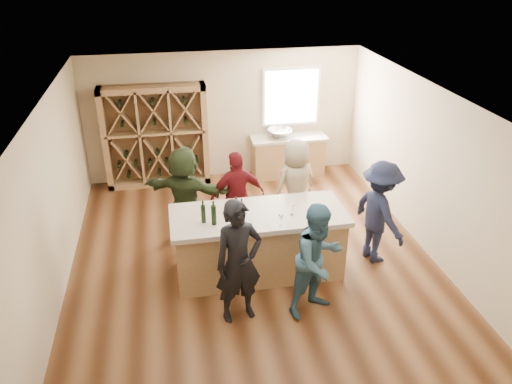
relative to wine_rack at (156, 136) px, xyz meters
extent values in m
cube|color=#58341C|center=(1.50, -3.27, -1.15)|extent=(6.00, 7.00, 0.10)
cube|color=white|center=(1.50, -3.27, 1.75)|extent=(6.00, 7.00, 0.10)
cube|color=#C4B08E|center=(1.50, 0.28, 0.30)|extent=(6.00, 0.10, 2.80)
cube|color=#C4B08E|center=(1.50, -6.82, 0.30)|extent=(6.00, 0.10, 2.80)
cube|color=#C4B08E|center=(-1.55, -3.27, 0.30)|extent=(0.10, 7.00, 2.80)
cube|color=#C4B08E|center=(4.55, -3.27, 0.30)|extent=(0.10, 7.00, 2.80)
cube|color=white|center=(3.00, 0.20, 0.65)|extent=(1.30, 0.06, 1.30)
cube|color=white|center=(3.00, 0.17, 0.65)|extent=(1.18, 0.01, 1.18)
cube|color=#977248|center=(0.00, 0.00, 0.00)|extent=(2.20, 0.45, 2.20)
cube|color=#977248|center=(2.90, -0.07, -0.67)|extent=(1.60, 0.58, 0.86)
cube|color=#B5A895|center=(2.90, -0.07, -0.21)|extent=(1.70, 0.62, 0.06)
imported|color=silver|center=(2.70, -0.07, -0.09)|extent=(0.54, 0.54, 0.19)
cylinder|color=silver|center=(2.70, 0.11, -0.03)|extent=(0.02, 0.02, 0.30)
cube|color=#977248|center=(1.53, -3.65, -0.60)|extent=(2.60, 1.00, 1.00)
cube|color=#B5A895|center=(1.53, -3.65, -0.06)|extent=(2.72, 1.12, 0.08)
cylinder|color=black|center=(0.67, -3.77, 0.12)|extent=(0.09, 0.09, 0.28)
cylinder|color=black|center=(0.82, -3.86, 0.13)|extent=(0.09, 0.09, 0.31)
cylinder|color=black|center=(1.16, -3.85, 0.15)|extent=(0.09, 0.09, 0.33)
cylinder|color=black|center=(1.24, -3.80, 0.12)|extent=(0.09, 0.09, 0.28)
cone|color=white|center=(1.20, -4.08, 0.07)|extent=(0.09, 0.09, 0.19)
cone|color=white|center=(1.77, -4.11, 0.08)|extent=(0.10, 0.10, 0.20)
cone|color=white|center=(2.23, -4.05, 0.06)|extent=(0.07, 0.07, 0.17)
cone|color=white|center=(2.02, -3.80, 0.07)|extent=(0.07, 0.07, 0.18)
cone|color=white|center=(2.46, -3.94, 0.07)|extent=(0.07, 0.07, 0.18)
cube|color=white|center=(1.18, -4.06, -0.02)|extent=(0.30, 0.36, 0.00)
cube|color=white|center=(1.74, -4.07, -0.02)|extent=(0.22, 0.29, 0.00)
cube|color=white|center=(2.39, -4.00, -0.02)|extent=(0.24, 0.32, 0.00)
imported|color=black|center=(1.06, -4.67, -0.18)|extent=(0.76, 0.62, 1.85)
imported|color=#335972|center=(2.17, -4.74, -0.24)|extent=(0.95, 0.77, 1.72)
imported|color=#191E38|center=(3.53, -3.65, -0.22)|extent=(0.80, 1.24, 1.77)
imported|color=#590F14|center=(1.37, -2.56, -0.27)|extent=(1.03, 0.62, 1.67)
imported|color=gray|center=(2.46, -2.40, -0.23)|extent=(0.99, 0.81, 1.75)
imported|color=#263319|center=(0.47, -2.39, -0.23)|extent=(1.72, 1.20, 1.75)
camera|label=1|loc=(0.26, -10.24, 3.75)|focal=35.00mm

